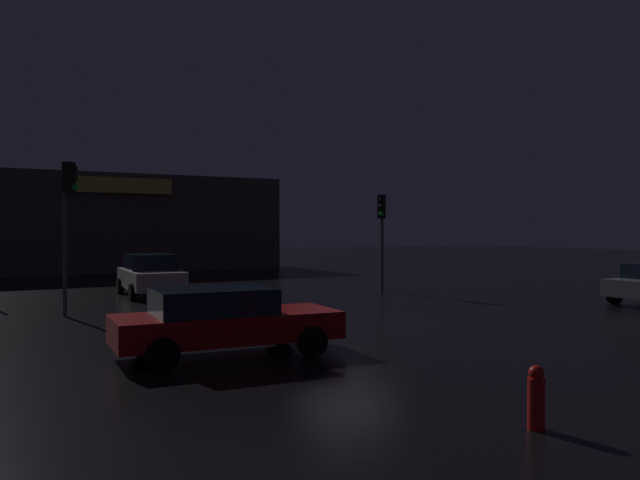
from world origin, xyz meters
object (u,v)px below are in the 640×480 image
Objects in this scene: car_near at (150,275)px; store_building at (104,224)px; fire_hydrant at (536,398)px; traffic_signal_opposite at (382,223)px; car_far at (223,320)px; traffic_signal_main at (68,202)px.

store_building is at bearing 85.08° from car_near.
store_building is at bearing 87.87° from fire_hydrant.
traffic_signal_opposite reaches higher than car_far.
store_building is 17.39m from car_near.
car_far is (-1.64, -12.15, -0.09)m from car_near.
traffic_signal_opposite is 4.76× the size of fire_hydrant.
car_near is at bearing 82.30° from car_far.
store_building is at bearing 83.93° from car_far.
car_far is at bearing -138.53° from traffic_signal_opposite.
fire_hydrant is (3.71, -13.93, -2.94)m from traffic_signal_main.
traffic_signal_main is 8.18m from car_far.
traffic_signal_opposite is (7.00, -20.40, -0.08)m from store_building.
traffic_signal_opposite is (12.04, 1.45, -0.55)m from traffic_signal_main.
store_building is 4.71× the size of car_near.
traffic_signal_opposite is at bearing -71.05° from store_building.
store_building is 35.89m from fire_hydrant.
traffic_signal_main is 14.71m from fire_hydrant.
car_far is at bearing -96.07° from store_building.
store_building reaches higher than traffic_signal_opposite.
traffic_signal_main reaches higher than car_far.
car_far is at bearing -75.68° from traffic_signal_main.
car_near is at bearing -94.92° from store_building.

